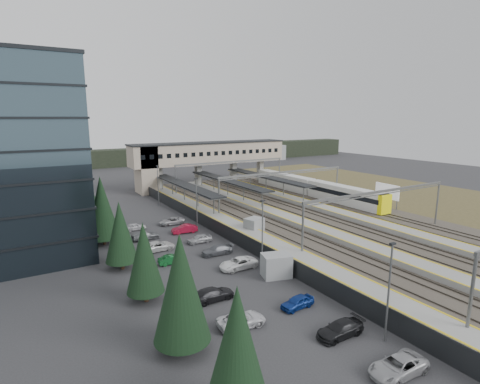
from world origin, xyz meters
TOP-DOWN VIEW (x-y plane):
  - ground at (0.00, 0.00)m, footprint 220.00×220.00m
  - conifer_row at (-22.00, -3.86)m, footprint 4.42×49.82m
  - car_park at (-13.17, -6.33)m, footprint 10.53×44.66m
  - lampposts at (-8.00, 1.25)m, footprint 0.50×53.25m
  - fence at (-6.50, 5.00)m, footprint 0.08×90.00m
  - relay_cabin_near at (-8.05, -10.81)m, footprint 3.55×3.00m
  - relay_cabin_far at (-1.60, 3.51)m, footprint 3.10×2.82m
  - rail_corridor at (9.34, 5.00)m, footprint 34.00×90.00m
  - canopies at (7.00, 27.00)m, footprint 23.10×30.00m
  - footbridge at (7.70, 42.00)m, footprint 40.40×6.40m
  - gantries at (12.00, 3.00)m, footprint 28.40×62.28m
  - train at (24.00, 19.02)m, footprint 2.78×38.58m
  - billboard at (28.97, 3.78)m, footprint 0.55×5.63m
  - scrub_east at (45.00, 5.00)m, footprint 34.00×120.00m
  - treeline_far at (23.81, 92.28)m, footprint 170.00×19.00m

SIDE VIEW (x-z plane):
  - ground at x=0.00m, z-range 0.00..0.00m
  - scrub_east at x=45.00m, z-range 0.00..0.06m
  - rail_corridor at x=9.34m, z-range -0.17..0.75m
  - car_park at x=-13.17m, z-range -0.03..1.24m
  - fence at x=-6.50m, z-range 0.00..2.00m
  - relay_cabin_far at x=-1.60m, z-range 0.00..2.35m
  - relay_cabin_near at x=-8.05m, z-range 0.00..2.53m
  - train at x=24.00m, z-range 0.24..3.74m
  - treeline_far at x=23.81m, z-range -0.55..6.45m
  - billboard at x=28.97m, z-range 0.79..5.50m
  - canopies at x=7.00m, z-range 2.28..5.56m
  - lampposts at x=-8.00m, z-range 0.30..8.37m
  - conifer_row at x=-22.00m, z-range 0.09..9.59m
  - gantries at x=12.00m, z-range 2.41..9.58m
  - footbridge at x=7.70m, z-range 2.33..13.53m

